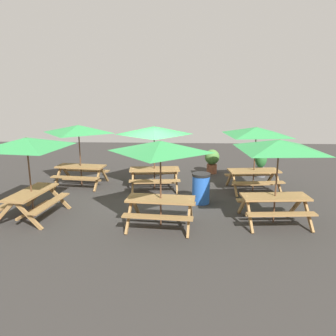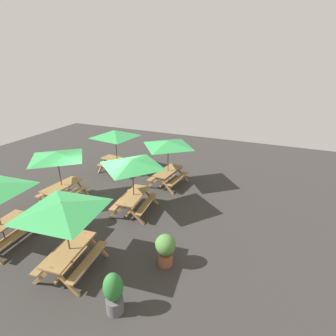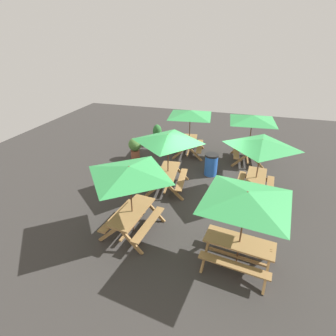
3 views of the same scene
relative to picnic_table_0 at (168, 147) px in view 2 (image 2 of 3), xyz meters
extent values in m
plane|color=#33302D|center=(2.93, -1.68, -1.99)|extent=(24.09, 24.09, 0.00)
cube|color=olive|center=(0.00, 0.00, -1.25)|extent=(1.87, 0.90, 0.05)
cube|color=olive|center=(-0.06, -0.55, -1.54)|extent=(1.82, 0.46, 0.04)
cube|color=olive|center=(0.06, 0.55, -1.54)|extent=(1.82, 0.46, 0.04)
cube|color=olive|center=(-0.82, -0.27, -1.62)|extent=(0.15, 0.80, 0.81)
cube|color=olive|center=(-0.73, 0.45, -1.62)|extent=(0.15, 0.80, 0.81)
cube|color=olive|center=(0.73, -0.45, -1.62)|extent=(0.15, 0.80, 0.81)
cube|color=olive|center=(0.82, 0.27, -1.62)|extent=(0.15, 0.80, 0.81)
cube|color=olive|center=(0.00, 0.00, -1.77)|extent=(1.56, 0.25, 0.06)
cylinder|color=brown|center=(0.00, 0.00, -0.84)|extent=(0.04, 0.04, 2.30)
pyramid|color=green|center=(0.00, 0.00, 0.17)|extent=(2.21, 2.21, 0.28)
cube|color=olive|center=(2.82, -0.31, -1.25)|extent=(1.86, 0.87, 0.05)
cube|color=olive|center=(2.87, -0.85, -1.54)|extent=(1.82, 0.43, 0.04)
cube|color=olive|center=(2.77, 0.24, -1.54)|extent=(1.82, 0.43, 0.04)
cube|color=olive|center=(2.08, -0.74, -1.62)|extent=(0.14, 0.80, 0.81)
cube|color=olive|center=(2.01, -0.02, -1.62)|extent=(0.14, 0.80, 0.81)
cube|color=olive|center=(3.63, -0.60, -1.62)|extent=(0.14, 0.80, 0.81)
cube|color=olive|center=(3.56, 0.13, -1.62)|extent=(0.14, 0.80, 0.81)
cube|color=olive|center=(2.82, -0.31, -1.77)|extent=(1.56, 0.22, 0.06)
cylinder|color=brown|center=(2.82, -0.31, -0.84)|extent=(0.04, 0.04, 2.30)
pyramid|color=green|center=(2.82, -0.31, 0.17)|extent=(2.18, 2.18, 0.28)
cube|color=olive|center=(3.28, -3.64, -1.25)|extent=(1.86, 0.86, 0.05)
cube|color=olive|center=(3.23, -4.19, -1.54)|extent=(1.82, 0.42, 0.04)
cube|color=olive|center=(3.33, -3.10, -1.54)|extent=(1.82, 0.42, 0.04)
cube|color=olive|center=(2.47, -3.94, -1.62)|extent=(0.13, 0.80, 0.81)
cube|color=olive|center=(2.53, -3.21, -1.62)|extent=(0.13, 0.80, 0.81)
cube|color=olive|center=(4.02, -4.08, -1.62)|extent=(0.13, 0.80, 0.81)
cube|color=olive|center=(4.09, -3.35, -1.62)|extent=(0.13, 0.80, 0.81)
cube|color=olive|center=(3.28, -3.64, -1.77)|extent=(1.56, 0.21, 0.06)
cylinder|color=brown|center=(3.28, -3.64, -0.84)|extent=(0.04, 0.04, 2.30)
pyramid|color=green|center=(3.28, -3.64, 0.17)|extent=(2.17, 2.17, 0.28)
cube|color=olive|center=(6.36, -3.31, -1.25)|extent=(1.85, 0.84, 0.05)
cube|color=olive|center=(6.32, -2.76, -1.54)|extent=(1.81, 0.40, 0.04)
cube|color=olive|center=(5.61, -3.73, -1.62)|extent=(0.12, 0.80, 0.81)
cube|color=olive|center=(5.56, -3.00, -1.62)|extent=(0.12, 0.80, 0.81)
cube|color=olive|center=(6.36, -3.31, -1.77)|extent=(1.56, 0.19, 0.06)
cube|color=olive|center=(-0.42, -3.22, -1.25)|extent=(0.94, 1.88, 0.05)
cube|color=olive|center=(0.13, -3.29, -1.54)|extent=(0.50, 1.82, 0.04)
cube|color=olive|center=(-0.96, -3.14, -1.54)|extent=(0.50, 1.82, 0.04)
cube|color=olive|center=(-0.16, -4.04, -1.62)|extent=(0.80, 0.17, 0.81)
cube|color=olive|center=(-0.89, -3.94, -1.62)|extent=(0.80, 0.17, 0.81)
cube|color=olive|center=(0.05, -2.50, -1.62)|extent=(0.80, 0.17, 0.81)
cube|color=olive|center=(-0.67, -2.40, -1.62)|extent=(0.80, 0.17, 0.81)
cube|color=olive|center=(-0.42, -3.22, -1.77)|extent=(0.28, 1.55, 0.06)
cylinder|color=brown|center=(-0.42, -3.22, -0.84)|extent=(0.04, 0.04, 2.30)
pyramid|color=green|center=(-0.42, -3.22, 0.17)|extent=(2.80, 2.80, 0.28)
cube|color=olive|center=(6.40, -0.38, -1.25)|extent=(1.87, 0.90, 0.05)
cube|color=olive|center=(6.46, -0.93, -1.54)|extent=(1.82, 0.46, 0.04)
cube|color=olive|center=(6.34, 0.17, -1.54)|extent=(1.82, 0.46, 0.04)
cube|color=olive|center=(5.67, -0.83, -1.62)|extent=(0.15, 0.80, 0.81)
cube|color=olive|center=(5.58, -0.10, -1.62)|extent=(0.15, 0.80, 0.81)
cube|color=olive|center=(7.22, -0.65, -1.62)|extent=(0.15, 0.80, 0.81)
cube|color=olive|center=(7.13, 0.07, -1.62)|extent=(0.15, 0.80, 0.81)
cube|color=olive|center=(6.40, -0.38, -1.77)|extent=(1.56, 0.25, 0.06)
cylinder|color=brown|center=(6.40, -0.38, -0.84)|extent=(0.04, 0.04, 2.30)
pyramid|color=green|center=(6.40, -0.38, 0.17)|extent=(2.81, 2.81, 0.28)
cylinder|color=blue|center=(4.44, -1.80, -1.54)|extent=(0.56, 0.56, 0.90)
cylinder|color=black|center=(4.44, -1.80, -1.05)|extent=(0.59, 0.59, 0.08)
cylinder|color=#935138|center=(5.12, 2.08, -1.79)|extent=(0.44, 0.44, 0.40)
ellipsoid|color=#4C7F38|center=(5.12, 2.08, -1.26)|extent=(0.63, 0.63, 0.65)
cylinder|color=#59595B|center=(7.09, 1.58, -1.79)|extent=(0.44, 0.44, 0.40)
ellipsoid|color=#2D7233|center=(7.09, 1.58, -1.20)|extent=(0.48, 0.48, 0.78)
camera|label=1|loc=(3.85, -11.86, 1.58)|focal=35.00mm
camera|label=2|loc=(10.89, 4.61, 3.83)|focal=28.00mm
camera|label=3|loc=(-5.93, -2.90, 3.61)|focal=28.00mm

